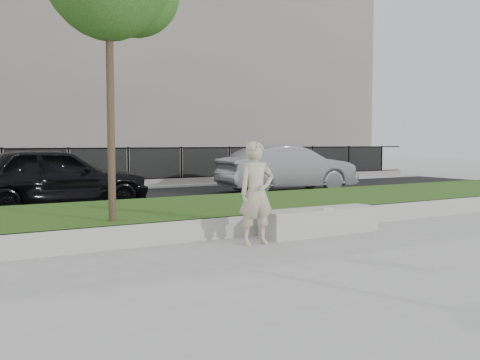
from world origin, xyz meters
TOP-DOWN VIEW (x-y plane):
  - ground at (0.00, 0.00)m, footprint 90.00×90.00m
  - grass_bank at (0.00, 3.00)m, footprint 34.00×4.00m
  - grass_kerb at (0.00, 1.04)m, footprint 34.00×0.08m
  - street at (0.00, 8.50)m, footprint 34.00×7.00m
  - far_pavement at (0.00, 13.00)m, footprint 34.00×3.00m
  - iron_fence at (0.00, 12.00)m, footprint 32.00×0.30m
  - building_facade at (0.00, 20.00)m, footprint 34.00×10.00m
  - stone_bench at (1.58, 0.50)m, footprint 2.46×0.62m
  - man at (-0.05, 0.24)m, footprint 0.69×0.49m
  - book at (1.60, 0.32)m, footprint 0.24×0.19m
  - car_dark at (-2.12, 6.92)m, footprint 4.89×2.03m
  - car_silver at (6.11, 7.97)m, footprint 5.12×2.18m

SIDE VIEW (x-z plane):
  - ground at x=0.00m, z-range 0.00..0.00m
  - street at x=0.00m, z-range 0.00..0.04m
  - far_pavement at x=0.00m, z-range 0.00..0.12m
  - grass_bank at x=0.00m, z-range 0.00..0.40m
  - grass_kerb at x=0.00m, z-range 0.00..0.40m
  - stone_bench at x=1.58m, z-range 0.00..0.50m
  - book at x=1.60m, z-range 0.50..0.53m
  - iron_fence at x=0.00m, z-range -0.21..1.29m
  - car_silver at x=6.11m, z-range 0.04..1.68m
  - car_dark at x=-2.12m, z-range 0.04..1.69m
  - man at x=-0.05m, z-range 0.00..1.80m
  - building_facade at x=0.00m, z-range 0.00..10.00m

